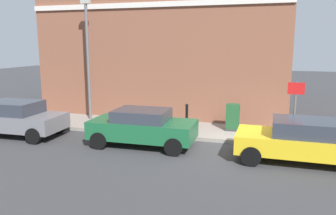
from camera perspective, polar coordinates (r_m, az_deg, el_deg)
ground at (r=12.75m, az=11.37°, el=-6.84°), size 80.00×80.00×0.00m
sidewalk at (r=16.11m, az=-9.69°, el=-2.81°), size 2.68×30.00×0.15m
corner_building at (r=19.73m, az=0.75°, el=12.35°), size 7.34×12.82×8.72m
car_yellow at (r=11.73m, az=22.11°, el=-5.24°), size 1.98×4.29×1.42m
car_green at (r=12.65m, az=-4.37°, el=-3.28°), size 1.92×3.98×1.41m
car_grey at (r=15.48m, az=-24.93°, el=-1.62°), size 1.99×4.41×1.47m
utility_cabinet at (r=14.62m, az=10.97°, el=-1.80°), size 0.46×0.61×1.15m
bollard_near_cabinet at (r=15.04m, az=3.22°, el=-1.17°), size 0.14×0.14×1.04m
street_sign at (r=13.32m, az=20.87°, el=0.77°), size 0.08×0.60×2.30m
lamppost at (r=16.68m, az=-13.53°, el=8.72°), size 0.20×0.44×5.72m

